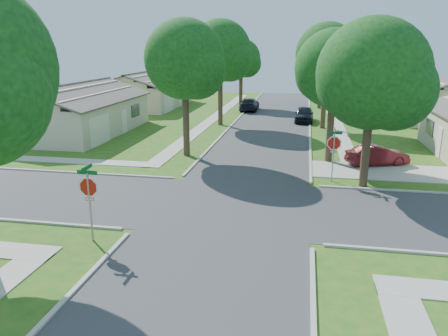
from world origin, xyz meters
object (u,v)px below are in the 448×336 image
(tree_e_mid, at_px, (327,57))
(tree_e_far, at_px, (322,56))
(stop_sign_sw, at_px, (89,190))
(tree_w_far, at_px, (241,60))
(house_nw_far, at_px, (147,94))
(house_nw_near, at_px, (76,115))
(car_driveway, at_px, (377,155))
(tree_ne_corner, at_px, (374,79))
(car_curb_west, at_px, (249,104))
(tree_w_near, at_px, (186,63))
(car_curb_east, at_px, (304,114))
(tree_e_near, at_px, (335,72))
(house_ne_far, at_px, (434,103))
(stop_sign_ne, at_px, (334,145))
(tree_w_mid, at_px, (221,54))

(tree_e_mid, distance_m, tree_e_far, 13.00)
(stop_sign_sw, xyz_separation_m, tree_w_far, (0.05, 38.71, 3.48))
(tree_w_far, height_order, house_nw_far, tree_w_far)
(house_nw_near, relative_size, car_driveway, 3.57)
(stop_sign_sw, relative_size, tree_ne_corner, 0.34)
(tree_e_far, distance_m, house_nw_near, 28.49)
(house_nw_far, bearing_deg, car_curb_west, -5.88)
(tree_w_near, height_order, car_curb_east, tree_w_near)
(car_driveway, bearing_deg, car_curb_west, 4.92)
(tree_e_near, xyz_separation_m, tree_ne_corner, (1.61, -4.80, -0.05))
(car_driveway, xyz_separation_m, car_curb_west, (-10.85, 21.98, 0.08))
(tree_ne_corner, height_order, house_nw_near, tree_ne_corner)
(tree_w_near, height_order, house_ne_far, tree_w_near)
(tree_e_mid, relative_size, tree_ne_corner, 1.06)
(car_curb_east, bearing_deg, tree_e_near, -82.23)
(house_ne_far, xyz_separation_m, house_nw_far, (-31.98, 3.00, 0.00))
(car_curb_east, distance_m, car_curb_west, 9.02)
(stop_sign_ne, height_order, tree_e_near, tree_e_near)
(tree_e_near, xyz_separation_m, house_nw_near, (-20.74, 5.99, -4.13))
(tree_w_mid, relative_size, tree_w_far, 1.19)
(tree_w_far, height_order, car_driveway, tree_w_far)
(tree_w_near, relative_size, car_curb_east, 2.06)
(stop_sign_ne, distance_m, tree_ne_corner, 3.96)
(tree_w_far, relative_size, house_ne_far, 0.59)
(tree_w_near, xyz_separation_m, house_ne_far, (20.64, 19.99, -4.60))
(stop_sign_sw, bearing_deg, car_curb_east, 75.01)
(tree_ne_corner, xyz_separation_m, house_ne_far, (9.63, 24.79, -4.08))
(tree_ne_corner, bearing_deg, stop_sign_sw, -141.16)
(car_curb_west, bearing_deg, house_nw_near, 49.42)
(tree_w_mid, height_order, car_curb_east, tree_w_mid)
(stop_sign_sw, relative_size, car_driveway, 0.78)
(tree_e_near, height_order, tree_e_far, tree_e_far)
(tree_e_mid, bearing_deg, stop_sign_ne, -90.20)
(tree_w_far, bearing_deg, tree_w_near, -89.99)
(car_curb_east, relative_size, car_curb_west, 0.90)
(tree_w_near, distance_m, house_ne_far, 29.10)
(tree_e_far, bearing_deg, stop_sign_sw, -103.73)
(tree_e_mid, bearing_deg, house_ne_far, 35.42)
(house_ne_far, bearing_deg, car_driveway, -112.35)
(tree_e_far, xyz_separation_m, house_ne_far, (11.24, -5.01, -4.46))
(tree_e_near, bearing_deg, stop_sign_sw, -124.59)
(tree_e_far, relative_size, car_driveway, 2.29)
(stop_sign_ne, xyz_separation_m, tree_e_mid, (0.06, 16.31, 4.22))
(stop_sign_sw, distance_m, car_driveway, 18.28)
(tree_w_mid, distance_m, car_driveway, 18.35)
(tree_w_mid, height_order, house_nw_far, tree_w_mid)
(tree_e_near, relative_size, tree_e_mid, 0.90)
(tree_e_near, bearing_deg, tree_e_mid, 89.97)
(house_nw_far, height_order, car_curb_east, house_nw_far)
(car_curb_east, bearing_deg, stop_sign_ne, -83.81)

